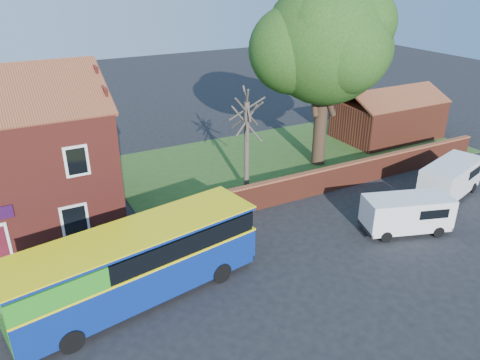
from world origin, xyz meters
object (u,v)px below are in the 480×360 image
bus (129,264)px  van_far (450,178)px  van_near (407,213)px  large_tree (325,45)px

bus → van_far: (19.78, 0.70, -0.62)m
bus → van_near: bearing=-14.9°
van_near → van_far: (5.50, 1.87, 0.09)m
bus → van_far: bearing=-8.2°
bus → van_near: bus is taller
van_far → large_tree: large_tree is taller
van_far → van_near: bearing=-178.3°
bus → van_far: size_ratio=2.07×
large_tree → van_far: bearing=-64.9°
van_far → large_tree: size_ratio=0.42×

